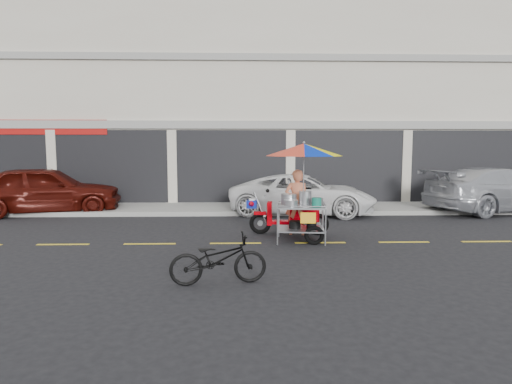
{
  "coord_description": "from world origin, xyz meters",
  "views": [
    {
      "loc": [
        -1.82,
        -9.86,
        2.24
      ],
      "look_at": [
        -1.5,
        0.6,
        1.15
      ],
      "focal_mm": 30.0,
      "sensor_mm": 36.0,
      "label": 1
    }
  ],
  "objects_px": {
    "maroon_sedan": "(46,190)",
    "food_vendor_rig": "(300,178)",
    "near_bicycle": "(218,259)",
    "white_pickup": "(303,194)",
    "silver_pickup": "(499,190)"
  },
  "relations": [
    {
      "from": "near_bicycle",
      "to": "maroon_sedan",
      "type": "bearing_deg",
      "value": 30.44
    },
    {
      "from": "white_pickup",
      "to": "near_bicycle",
      "type": "xyz_separation_m",
      "value": [
        -2.43,
        -7.41,
        -0.26
      ]
    },
    {
      "from": "maroon_sedan",
      "to": "food_vendor_rig",
      "type": "bearing_deg",
      "value": -131.68
    },
    {
      "from": "maroon_sedan",
      "to": "white_pickup",
      "type": "bearing_deg",
      "value": -106.16
    },
    {
      "from": "maroon_sedan",
      "to": "food_vendor_rig",
      "type": "xyz_separation_m",
      "value": [
        8.06,
        -4.18,
        0.68
      ]
    },
    {
      "from": "near_bicycle",
      "to": "white_pickup",
      "type": "bearing_deg",
      "value": -26.81
    },
    {
      "from": "maroon_sedan",
      "to": "near_bicycle",
      "type": "distance_m",
      "value": 9.92
    },
    {
      "from": "silver_pickup",
      "to": "food_vendor_rig",
      "type": "bearing_deg",
      "value": 103.14
    },
    {
      "from": "maroon_sedan",
      "to": "food_vendor_rig",
      "type": "relative_size",
      "value": 2.01
    },
    {
      "from": "silver_pickup",
      "to": "near_bicycle",
      "type": "relative_size",
      "value": 3.37
    },
    {
      "from": "near_bicycle",
      "to": "food_vendor_rig",
      "type": "bearing_deg",
      "value": -35.85
    },
    {
      "from": "silver_pickup",
      "to": "food_vendor_rig",
      "type": "relative_size",
      "value": 2.24
    },
    {
      "from": "silver_pickup",
      "to": "food_vendor_rig",
      "type": "xyz_separation_m",
      "value": [
        -7.48,
        -4.09,
        0.72
      ]
    },
    {
      "from": "food_vendor_rig",
      "to": "white_pickup",
      "type": "bearing_deg",
      "value": 87.66
    },
    {
      "from": "silver_pickup",
      "to": "near_bicycle",
      "type": "bearing_deg",
      "value": 113.79
    }
  ]
}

